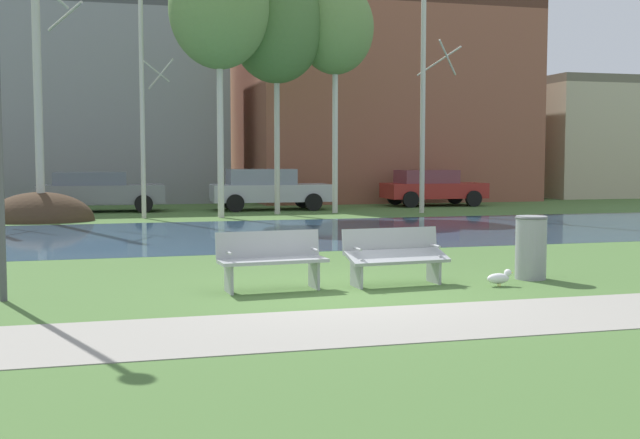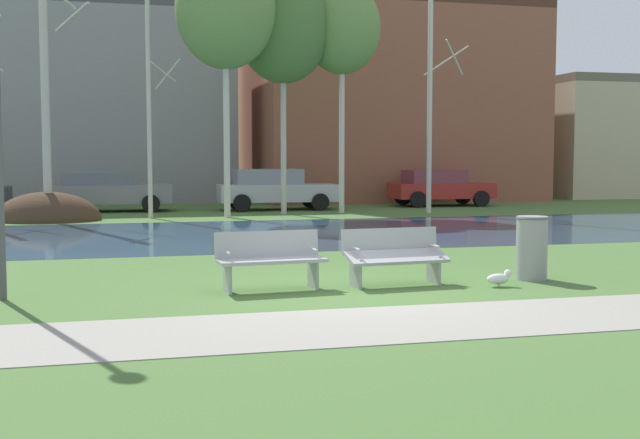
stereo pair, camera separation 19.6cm
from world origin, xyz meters
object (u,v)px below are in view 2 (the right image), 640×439
at_px(parked_sedan_second_grey, 106,190).
at_px(trash_bin, 532,247).
at_px(seagull, 499,278).
at_px(parked_hatch_third_silver, 275,188).
at_px(bench_left, 270,259).
at_px(bench_right, 395,255).
at_px(parked_wagon_fourth_red, 439,187).

bearing_deg(parked_sedan_second_grey, trash_bin, -69.52).
distance_m(seagull, parked_hatch_third_silver, 18.27).
height_order(parked_sedan_second_grey, parked_hatch_third_silver, parked_hatch_third_silver).
distance_m(bench_left, trash_bin, 4.28).
bearing_deg(bench_right, seagull, -20.51).
bearing_deg(parked_wagon_fourth_red, trash_bin, -108.39).
height_order(bench_right, trash_bin, trash_bin).
distance_m(seagull, parked_wagon_fourth_red, 20.21).
height_order(bench_left, parked_wagon_fourth_red, parked_wagon_fourth_red).
bearing_deg(bench_left, seagull, -9.23).
relative_size(bench_left, seagull, 3.72).
distance_m(bench_right, parked_wagon_fourth_red, 20.26).
height_order(bench_left, seagull, bench_left).
bearing_deg(seagull, parked_hatch_third_silver, 89.75).
xyz_separation_m(bench_left, parked_hatch_third_silver, (3.53, 17.70, 0.33)).
relative_size(parked_hatch_third_silver, parked_wagon_fourth_red, 1.09).
bearing_deg(trash_bin, parked_wagon_fourth_red, 71.61).
bearing_deg(parked_wagon_fourth_red, seagull, -110.16).
bearing_deg(seagull, bench_right, 159.49).
bearing_deg(parked_hatch_third_silver, bench_left, -101.26).
distance_m(seagull, parked_sedan_second_grey, 19.79).
distance_m(bench_left, parked_wagon_fourth_red, 21.15).
xyz_separation_m(bench_left, parked_sedan_second_grey, (-2.56, 18.28, 0.30)).
relative_size(bench_left, parked_wagon_fourth_red, 0.40).
height_order(bench_left, bench_right, same).
bearing_deg(parked_sedan_second_grey, bench_right, -76.15).
bearing_deg(bench_left, bench_right, 0.00).
relative_size(seagull, parked_sedan_second_grey, 0.10).
bearing_deg(bench_left, parked_sedan_second_grey, 97.96).
xyz_separation_m(trash_bin, seagull, (-0.84, -0.53, -0.40)).
bearing_deg(bench_left, parked_wagon_fourth_red, 60.51).
distance_m(trash_bin, parked_hatch_third_silver, 17.74).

